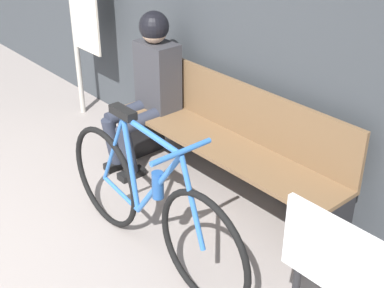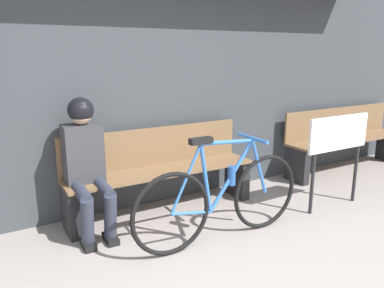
% 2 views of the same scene
% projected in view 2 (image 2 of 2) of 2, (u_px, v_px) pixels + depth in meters
% --- Properties ---
extents(storefront_wall, '(12.00, 0.56, 3.20)m').
position_uv_depth(storefront_wall, '(100.00, 50.00, 3.60)').
color(storefront_wall, '#3D4247').
rests_on(storefront_wall, ground_plane).
extents(park_bench_near, '(1.99, 0.42, 0.88)m').
position_uv_depth(park_bench_near, '(161.00, 172.00, 3.88)').
color(park_bench_near, brown).
rests_on(park_bench_near, ground_plane).
extents(bicycle, '(1.71, 0.40, 0.97)m').
position_uv_depth(bicycle, '(222.00, 198.00, 3.27)').
color(bicycle, black).
rests_on(bicycle, ground_plane).
extents(person_seated, '(0.34, 0.59, 1.26)m').
position_uv_depth(person_seated, '(86.00, 157.00, 3.34)').
color(person_seated, '#2D3342').
rests_on(person_seated, ground_plane).
extents(park_bench_far, '(2.05, 0.42, 0.88)m').
position_uv_depth(park_bench_far, '(345.00, 140.00, 5.29)').
color(park_bench_far, brown).
rests_on(park_bench_far, ground_plane).
extents(signboard, '(0.85, 0.04, 1.00)m').
position_uv_depth(signboard, '(338.00, 140.00, 3.90)').
color(signboard, '#232326').
rests_on(signboard, ground_plane).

